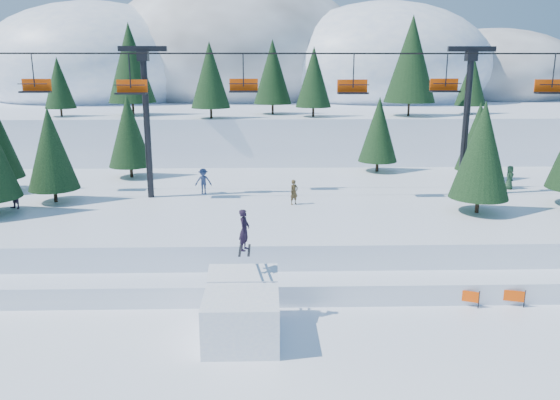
{
  "coord_description": "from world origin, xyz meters",
  "views": [
    {
      "loc": [
        -0.87,
        -19.61,
        11.55
      ],
      "look_at": [
        -0.21,
        6.0,
        5.2
      ],
      "focal_mm": 35.0,
      "sensor_mm": 36.0,
      "label": 1
    }
  ],
  "objects_px": {
    "jump_kicker": "(242,311)",
    "banner_near": "(449,294)",
    "banner_far": "(494,294)",
    "chairlift": "(304,99)"
  },
  "relations": [
    {
      "from": "chairlift",
      "to": "banner_near",
      "type": "relative_size",
      "value": 17.44
    },
    {
      "from": "chairlift",
      "to": "banner_near",
      "type": "xyz_separation_m",
      "value": [
        6.45,
        -12.79,
        -8.78
      ]
    },
    {
      "from": "jump_kicker",
      "to": "chairlift",
      "type": "relative_size",
      "value": 0.12
    },
    {
      "from": "jump_kicker",
      "to": "banner_far",
      "type": "distance_m",
      "value": 12.71
    },
    {
      "from": "banner_far",
      "to": "banner_near",
      "type": "bearing_deg",
      "value": 176.95
    },
    {
      "from": "jump_kicker",
      "to": "banner_near",
      "type": "xyz_separation_m",
      "value": [
        10.12,
        3.09,
        -0.67
      ]
    },
    {
      "from": "chairlift",
      "to": "banner_near",
      "type": "height_order",
      "value": "chairlift"
    },
    {
      "from": "jump_kicker",
      "to": "banner_near",
      "type": "relative_size",
      "value": 2.03
    },
    {
      "from": "jump_kicker",
      "to": "banner_near",
      "type": "height_order",
      "value": "jump_kicker"
    },
    {
      "from": "banner_near",
      "to": "chairlift",
      "type": "bearing_deg",
      "value": 116.75
    }
  ]
}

